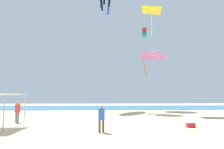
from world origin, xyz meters
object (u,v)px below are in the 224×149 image
at_px(person_central, 17,110).
at_px(person_leftmost, 101,116).
at_px(kite_diamond_yellow, 151,12).
at_px(cooler_box, 191,125).
at_px(kite_delta_pink, 153,54).
at_px(kite_box_red, 144,33).

bearing_deg(person_central, person_leftmost, 6.50).
bearing_deg(kite_diamond_yellow, cooler_box, -170.69).
bearing_deg(cooler_box, kite_delta_pink, 82.34).
xyz_separation_m(person_central, kite_delta_pink, (15.54, 14.56, 8.23)).
bearing_deg(kite_box_red, person_central, 59.35).
bearing_deg(kite_box_red, kite_diamond_yellow, 85.16).
height_order(kite_diamond_yellow, kite_box_red, kite_box_red).
bearing_deg(kite_diamond_yellow, person_leftmost, 166.77).
bearing_deg(kite_diamond_yellow, person_central, 136.27).
bearing_deg(cooler_box, person_leftmost, -165.17).
bearing_deg(person_central, kite_diamond_yellow, 75.52).
height_order(person_leftmost, kite_delta_pink, kite_delta_pink).
relative_size(person_central, cooler_box, 3.10).
height_order(kite_delta_pink, kite_box_red, kite_box_red).
xyz_separation_m(person_leftmost, kite_box_red, (9.30, 28.48, 15.07)).
xyz_separation_m(person_leftmost, person_central, (-6.94, 5.05, 0.08)).
xyz_separation_m(person_leftmost, kite_delta_pink, (8.60, 19.61, 8.31)).
bearing_deg(person_leftmost, kite_delta_pink, 25.76).
xyz_separation_m(cooler_box, kite_box_red, (3.12, 26.85, 15.85)).
height_order(person_leftmost, person_central, person_central).
xyz_separation_m(cooler_box, kite_diamond_yellow, (0.87, 12.49, 13.97)).
relative_size(cooler_box, kite_diamond_yellow, 0.15).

